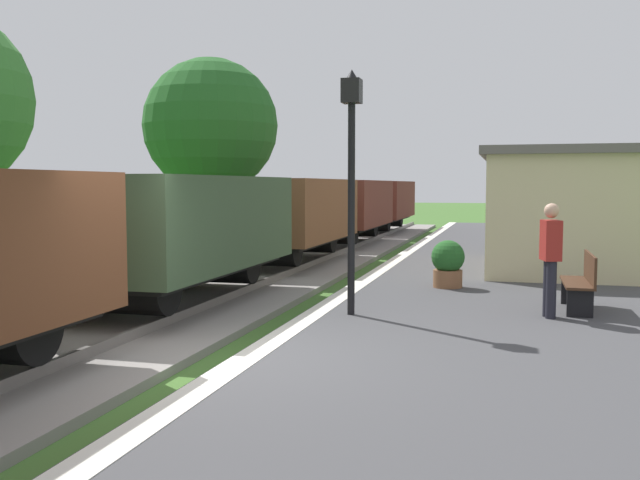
# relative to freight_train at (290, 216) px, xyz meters

# --- Properties ---
(ground_plane) EXTENTS (160.00, 160.00, 0.00)m
(ground_plane) POSITION_rel_freight_train_xyz_m (2.40, -10.46, -1.40)
(ground_plane) COLOR #3D6628
(platform_slab) EXTENTS (6.00, 60.00, 0.25)m
(platform_slab) POSITION_rel_freight_train_xyz_m (5.60, -10.46, -1.27)
(platform_slab) COLOR #424244
(platform_slab) RESTS_ON ground
(platform_edge_stripe) EXTENTS (0.36, 60.00, 0.01)m
(platform_edge_stripe) POSITION_rel_freight_train_xyz_m (2.80, -10.46, -1.14)
(platform_edge_stripe) COLOR silver
(platform_edge_stripe) RESTS_ON platform_slab
(track_ballast) EXTENTS (3.80, 60.00, 0.12)m
(track_ballast) POSITION_rel_freight_train_xyz_m (-0.00, -10.46, -1.34)
(track_ballast) COLOR gray
(track_ballast) RESTS_ON ground
(rail_near) EXTENTS (0.07, 60.00, 0.14)m
(rail_near) POSITION_rel_freight_train_xyz_m (0.72, -10.46, -1.21)
(rail_near) COLOR slate
(rail_near) RESTS_ON track_ballast
(freight_train) EXTENTS (2.50, 32.60, 2.12)m
(freight_train) POSITION_rel_freight_train_xyz_m (0.00, 0.00, 0.00)
(freight_train) COLOR brown
(freight_train) RESTS_ON rail_near
(station_hut) EXTENTS (3.50, 5.80, 2.78)m
(station_hut) POSITION_rel_freight_train_xyz_m (6.80, -0.39, 0.26)
(station_hut) COLOR beige
(station_hut) RESTS_ON platform_slab
(bench_near_hut) EXTENTS (0.42, 1.50, 0.91)m
(bench_near_hut) POSITION_rel_freight_train_xyz_m (6.79, -6.23, -0.68)
(bench_near_hut) COLOR #422819
(bench_near_hut) RESTS_ON platform_slab
(bench_down_platform) EXTENTS (0.42, 1.50, 0.91)m
(bench_down_platform) POSITION_rel_freight_train_xyz_m (6.79, 4.82, -0.68)
(bench_down_platform) COLOR #422819
(bench_down_platform) RESTS_ON platform_slab
(person_waiting) EXTENTS (0.31, 0.42, 1.71)m
(person_waiting) POSITION_rel_freight_train_xyz_m (6.28, -6.96, -0.21)
(person_waiting) COLOR black
(person_waiting) RESTS_ON platform_slab
(potted_planter) EXTENTS (0.64, 0.64, 0.92)m
(potted_planter) POSITION_rel_freight_train_xyz_m (4.54, -4.22, -0.67)
(potted_planter) COLOR brown
(potted_planter) RESTS_ON platform_slab
(lamp_post_near) EXTENTS (0.28, 0.28, 3.70)m
(lamp_post_near) POSITION_rel_freight_train_xyz_m (3.36, -7.50, 1.41)
(lamp_post_near) COLOR black
(lamp_post_near) RESTS_ON platform_slab
(tree_field_left) EXTENTS (4.53, 4.53, 6.48)m
(tree_field_left) POSITION_rel_freight_train_xyz_m (-4.13, 4.25, 2.81)
(tree_field_left) COLOR #4C3823
(tree_field_left) RESTS_ON ground
(tree_field_distant) EXTENTS (3.26, 3.26, 5.28)m
(tree_field_distant) POSITION_rel_freight_train_xyz_m (-7.13, 12.98, 2.24)
(tree_field_distant) COLOR #4C3823
(tree_field_distant) RESTS_ON ground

